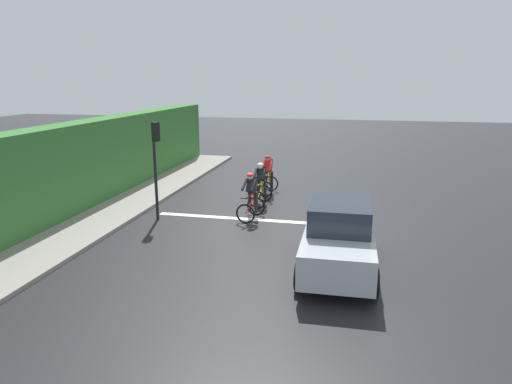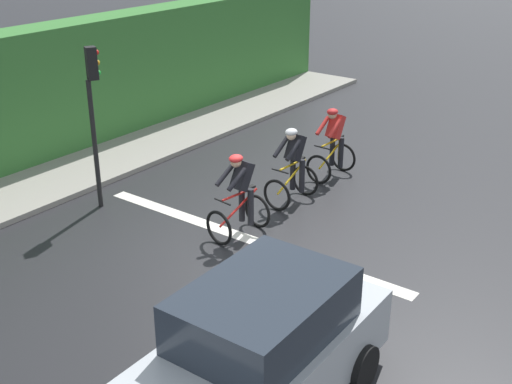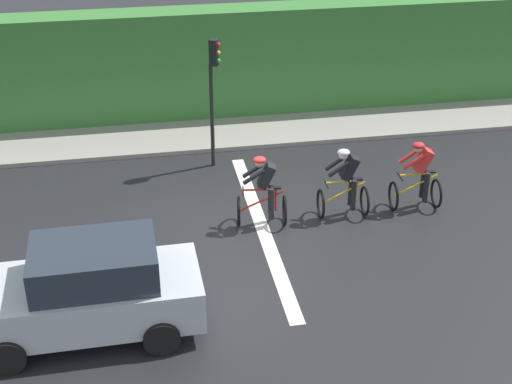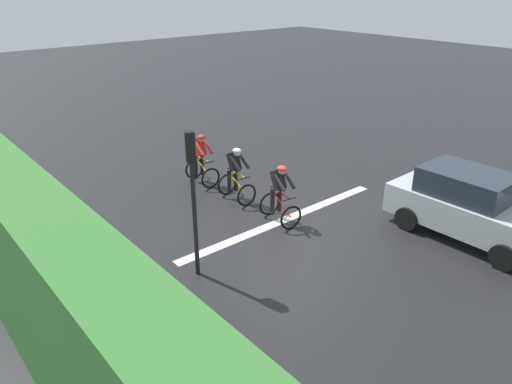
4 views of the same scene
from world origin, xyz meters
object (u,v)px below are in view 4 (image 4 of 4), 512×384
Objects in this scene: cyclist_second at (236,175)px; car_silver at (470,206)px; cyclist_lead at (201,160)px; traffic_light_near_crossing at (192,183)px; cyclist_mid at (279,195)px.

cyclist_second is 6.45m from car_silver.
cyclist_second is (0.06, -1.74, 0.00)m from cyclist_lead.
cyclist_second is at bearing 39.41° from traffic_light_near_crossing.
cyclist_mid is at bearing 129.96° from car_silver.
cyclist_second is 1.00× the size of cyclist_mid.
cyclist_lead and cyclist_second have the same top height.
cyclist_mid is at bearing 11.92° from traffic_light_near_crossing.
car_silver reaches higher than cyclist_second.
cyclist_lead is 3.62m from cyclist_mid.
traffic_light_near_crossing is (-6.27, 3.07, 1.35)m from car_silver.
cyclist_lead is 1.00× the size of cyclist_second.
cyclist_lead is 1.00× the size of cyclist_mid.
traffic_light_near_crossing reaches higher than cyclist_second.
traffic_light_near_crossing is at bearing 153.87° from car_silver.
cyclist_lead is at bearing 54.67° from traffic_light_near_crossing.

